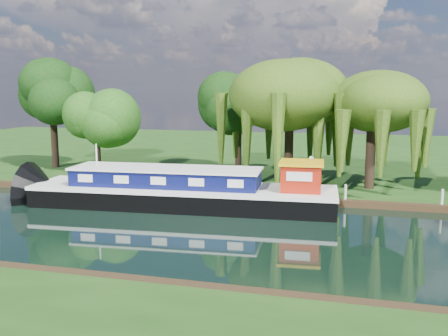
# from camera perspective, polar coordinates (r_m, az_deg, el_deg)

# --- Properties ---
(ground) EXTENTS (120.00, 120.00, 0.00)m
(ground) POSITION_cam_1_polar(r_m,az_deg,el_deg) (26.61, 6.67, -7.95)
(ground) COLOR black
(far_bank) EXTENTS (120.00, 52.00, 0.45)m
(far_bank) POSITION_cam_1_polar(r_m,az_deg,el_deg) (59.79, 11.41, 1.58)
(far_bank) COLOR #18370F
(far_bank) RESTS_ON ground
(dutch_barge) EXTENTS (20.41, 5.90, 4.25)m
(dutch_barge) POSITION_cam_1_polar(r_m,az_deg,el_deg) (33.15, -4.50, -2.65)
(dutch_barge) COLOR black
(dutch_barge) RESTS_ON ground
(red_dinghy) EXTENTS (3.23, 2.76, 0.57)m
(red_dinghy) POSITION_cam_1_polar(r_m,az_deg,el_deg) (35.48, -8.27, -3.69)
(red_dinghy) COLOR #981B0B
(red_dinghy) RESTS_ON ground
(willow_left) EXTENTS (7.69, 7.69, 9.21)m
(willow_left) POSITION_cam_1_polar(r_m,az_deg,el_deg) (39.69, 7.53, 8.06)
(willow_left) COLOR black
(willow_left) RESTS_ON far_bank
(willow_right) EXTENTS (6.42, 6.42, 7.82)m
(willow_right) POSITION_cam_1_polar(r_m,az_deg,el_deg) (38.06, 16.60, 6.24)
(willow_right) COLOR black
(willow_right) RESTS_ON far_bank
(tree_far_left) EXTENTS (4.40, 4.40, 7.08)m
(tree_far_left) POSITION_cam_1_polar(r_m,az_deg,el_deg) (44.73, -14.37, 5.60)
(tree_far_left) COLOR black
(tree_far_left) RESTS_ON far_bank
(tree_far_back) EXTENTS (5.43, 5.43, 9.14)m
(tree_far_back) POSITION_cam_1_polar(r_m,az_deg,el_deg) (49.41, -19.02, 7.44)
(tree_far_back) COLOR black
(tree_far_back) RESTS_ON far_bank
(tree_far_mid) EXTENTS (4.94, 4.94, 8.09)m
(tree_far_mid) POSITION_cam_1_polar(r_m,az_deg,el_deg) (45.10, 1.68, 6.82)
(tree_far_mid) COLOR black
(tree_far_mid) RESTS_ON far_bank
(lamppost) EXTENTS (0.36, 0.36, 2.56)m
(lamppost) POSITION_cam_1_polar(r_m,az_deg,el_deg) (36.23, 9.93, 0.43)
(lamppost) COLOR silver
(lamppost) RESTS_ON far_bank
(mooring_posts) EXTENTS (19.16, 0.16, 1.00)m
(mooring_posts) POSITION_cam_1_polar(r_m,az_deg,el_deg) (34.53, 7.90, -2.42)
(mooring_posts) COLOR silver
(mooring_posts) RESTS_ON far_bank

